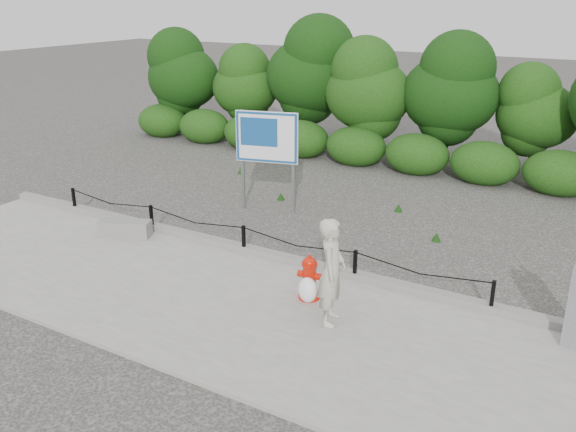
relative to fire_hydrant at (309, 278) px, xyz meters
The scene contains 9 objects.
ground 2.41m from the fire_hydrant, 152.98° to the left, with size 90.00×90.00×0.00m, color #2D2B28.
sidewalk 2.34m from the fire_hydrant, 156.29° to the right, with size 14.00×4.00×0.08m, color gray.
curb 2.41m from the fire_hydrant, 151.91° to the left, with size 14.00×0.22×0.14m, color slate.
chain_barrier 2.37m from the fire_hydrant, 152.98° to the left, with size 10.06×0.06×0.60m.
treeline 10.29m from the fire_hydrant, 98.29° to the left, with size 20.16×3.65×4.54m.
fire_hydrant is the anchor object (origin of this frame).
pedestrian 0.98m from the fire_hydrant, 39.02° to the right, with size 0.81×0.75×1.80m.
concrete_block 4.91m from the fire_hydrant, behind, with size 1.12×0.39×0.36m, color slate.
advertising_sign 5.06m from the fire_hydrant, 130.61° to the left, with size 1.52×0.48×2.49m.
Camera 1 is at (6.60, -9.53, 5.17)m, focal length 38.00 mm.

